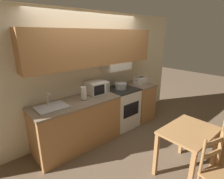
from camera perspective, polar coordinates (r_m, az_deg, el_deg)
name	(u,v)px	position (r m, az deg, el deg)	size (l,w,h in m)	color
ground_plane	(94,127)	(4.24, -5.85, -12.10)	(16.00, 16.00, 0.00)	brown
wall_back	(94,62)	(3.68, -5.80, 8.98)	(5.28, 0.38, 2.55)	beige
lower_counter_main	(77,123)	(3.48, -11.26, -10.81)	(1.66, 0.69, 0.91)	#B27A47
lower_counter_right_stub	(139,101)	(4.54, 8.69, -3.73)	(0.55, 0.69, 0.91)	#B27A47
stove_range	(121,107)	(4.12, 2.96, -5.81)	(0.68, 0.66, 0.91)	white
cooking_pot	(121,86)	(3.95, 2.86, 1.27)	(0.35, 0.27, 0.13)	#B7BABF
microwave	(97,87)	(3.65, -5.01, 0.71)	(0.41, 0.36, 0.25)	white
toaster	(140,80)	(4.42, 9.13, 3.02)	(0.30, 0.21, 0.16)	white
sink_basin	(52,107)	(3.11, -19.09, -5.42)	(0.50, 0.38, 0.23)	#B7BABF
paper_towel_roll	(84,93)	(3.31, -9.23, -1.24)	(0.12, 0.12, 0.25)	black
dining_table	(188,138)	(2.94, 23.60, -14.25)	(0.87, 0.62, 0.75)	#B27F4C
chair_left_of_table	(218,175)	(2.73, 31.42, -22.79)	(0.46, 0.46, 0.93)	#B27F4C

